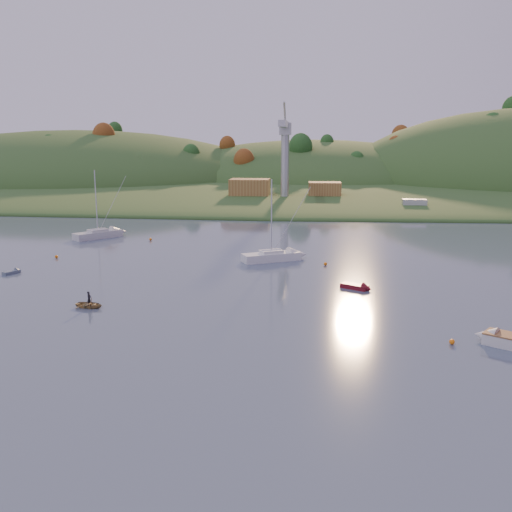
# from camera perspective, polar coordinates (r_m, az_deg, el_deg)

# --- Properties ---
(ground) EXTENTS (500.00, 500.00, 0.00)m
(ground) POSITION_cam_1_polar(r_m,az_deg,el_deg) (42.37, -8.19, -13.92)
(ground) COLOR #313E51
(ground) RESTS_ON ground
(far_shore) EXTENTS (620.00, 220.00, 1.50)m
(far_shore) POSITION_cam_1_polar(r_m,az_deg,el_deg) (267.85, 3.61, 7.70)
(far_shore) COLOR #2D471C
(far_shore) RESTS_ON ground
(shore_slope) EXTENTS (640.00, 150.00, 7.00)m
(shore_slope) POSITION_cam_1_polar(r_m,az_deg,el_deg) (203.10, 2.93, 6.46)
(shore_slope) COLOR #2D471C
(shore_slope) RESTS_ON ground
(hill_left) EXTENTS (170.00, 140.00, 44.00)m
(hill_left) POSITION_cam_1_polar(r_m,az_deg,el_deg) (257.75, -17.24, 7.05)
(hill_left) COLOR #2D471C
(hill_left) RESTS_ON ground
(hill_center) EXTENTS (140.00, 120.00, 36.00)m
(hill_center) POSITION_cam_1_polar(r_m,az_deg,el_deg) (247.73, 5.77, 7.34)
(hill_center) COLOR #2D471C
(hill_center) RESTS_ON ground
(hillside_trees) EXTENTS (280.00, 50.00, 32.00)m
(hillside_trees) POSITION_cam_1_polar(r_m,az_deg,el_deg) (223.01, 3.18, 6.92)
(hillside_trees) COLOR #1C4117
(hillside_trees) RESTS_ON ground
(wharf) EXTENTS (42.00, 16.00, 2.40)m
(wharf) POSITION_cam_1_polar(r_m,az_deg,el_deg) (160.03, 3.99, 5.49)
(wharf) COLOR slate
(wharf) RESTS_ON ground
(shed_west) EXTENTS (11.00, 8.00, 4.80)m
(shed_west) POSITION_cam_1_polar(r_m,az_deg,el_deg) (161.57, -0.63, 6.86)
(shed_west) COLOR #925F30
(shed_west) RESTS_ON wharf
(shed_east) EXTENTS (9.00, 7.00, 4.00)m
(shed_east) POSITION_cam_1_polar(r_m,az_deg,el_deg) (161.69, 6.88, 6.64)
(shed_east) COLOR #925F30
(shed_east) RESTS_ON wharf
(dock_crane) EXTENTS (3.20, 28.00, 20.30)m
(dock_crane) POSITION_cam_1_polar(r_m,az_deg,el_deg) (155.64, 2.91, 11.23)
(dock_crane) COLOR #B7B7BC
(dock_crane) RESTS_ON wharf
(sailboat_near) EXTENTS (7.93, 8.71, 12.60)m
(sailboat_near) POSITION_cam_1_polar(r_m,az_deg,el_deg) (110.63, -15.53, 2.15)
(sailboat_near) COLOR silver
(sailboat_near) RESTS_ON ground
(sailboat_far) EXTENTS (9.15, 6.41, 12.35)m
(sailboat_far) POSITION_cam_1_polar(r_m,az_deg,el_deg) (86.59, 1.54, 0.02)
(sailboat_far) COLOR white
(sailboat_far) RESTS_ON ground
(canoe) EXTENTS (3.54, 2.83, 0.65)m
(canoe) POSITION_cam_1_polar(r_m,az_deg,el_deg) (65.45, -16.32, -4.70)
(canoe) COLOR olive
(canoe) RESTS_ON ground
(paddler) EXTENTS (0.48, 0.64, 1.57)m
(paddler) POSITION_cam_1_polar(r_m,az_deg,el_deg) (65.33, -16.34, -4.31)
(paddler) COLOR black
(paddler) RESTS_ON ground
(red_tender) EXTENTS (4.13, 3.28, 1.37)m
(red_tender) POSITION_cam_1_polar(r_m,az_deg,el_deg) (71.33, 10.39, -3.11)
(red_tender) COLOR #5E0D16
(red_tender) RESTS_ON ground
(grey_dinghy) EXTENTS (2.17, 2.84, 1.01)m
(grey_dinghy) POSITION_cam_1_polar(r_m,az_deg,el_deg) (85.65, -22.98, -1.44)
(grey_dinghy) COLOR slate
(grey_dinghy) RESTS_ON ground
(work_vessel) EXTENTS (13.74, 5.17, 3.51)m
(work_vessel) POSITION_cam_1_polar(r_m,az_deg,el_deg) (148.25, 15.53, 4.63)
(work_vessel) COLOR #525A6C
(work_vessel) RESTS_ON ground
(buoy_0) EXTENTS (0.50, 0.50, 0.50)m
(buoy_0) POSITION_cam_1_polar(r_m,az_deg,el_deg) (54.89, 19.00, -8.11)
(buoy_0) COLOR orange
(buoy_0) RESTS_ON ground
(buoy_1) EXTENTS (0.50, 0.50, 0.50)m
(buoy_1) POSITION_cam_1_polar(r_m,az_deg,el_deg) (84.12, 6.96, -0.78)
(buoy_1) COLOR orange
(buoy_1) RESTS_ON ground
(buoy_2) EXTENTS (0.50, 0.50, 0.50)m
(buoy_2) POSITION_cam_1_polar(r_m,az_deg,el_deg) (93.86, -19.33, -0.06)
(buoy_2) COLOR orange
(buoy_2) RESTS_ON ground
(buoy_3) EXTENTS (0.50, 0.50, 0.50)m
(buoy_3) POSITION_cam_1_polar(r_m,az_deg,el_deg) (105.83, -10.51, 1.66)
(buoy_3) COLOR orange
(buoy_3) RESTS_ON ground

